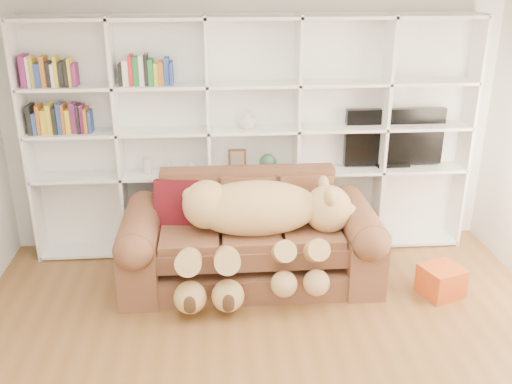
{
  "coord_description": "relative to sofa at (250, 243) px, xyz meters",
  "views": [
    {
      "loc": [
        -0.4,
        -3.17,
        2.82
      ],
      "look_at": [
        -0.02,
        1.63,
        0.9
      ],
      "focal_mm": 40.0,
      "sensor_mm": 36.0,
      "label": 1
    }
  ],
  "objects": [
    {
      "name": "tv",
      "position": [
        1.54,
        0.71,
        0.79
      ],
      "size": [
        1.03,
        0.18,
        0.61
      ],
      "color": "black",
      "rests_on": "bookshelf"
    },
    {
      "name": "figurine_short",
      "position": [
        -0.78,
        0.66,
        0.55
      ],
      "size": [
        0.08,
        0.08,
        0.13
      ],
      "primitive_type": "cylinder",
      "rotation": [
        0.0,
        0.0,
        0.08
      ],
      "color": "beige",
      "rests_on": "bookshelf"
    },
    {
      "name": "figurine_tall",
      "position": [
        -0.99,
        0.66,
        0.57
      ],
      "size": [
        0.1,
        0.1,
        0.17
      ],
      "primitive_type": "cylinder",
      "rotation": [
        0.0,
        0.0,
        -0.25
      ],
      "color": "beige",
      "rests_on": "bookshelf"
    },
    {
      "name": "bookshelf",
      "position": [
        -0.16,
        0.72,
        0.93
      ],
      "size": [
        4.43,
        0.35,
        2.4
      ],
      "color": "white",
      "rests_on": "floor"
    },
    {
      "name": "gift_box",
      "position": [
        1.72,
        -0.43,
        -0.24
      ],
      "size": [
        0.43,
        0.42,
        0.27
      ],
      "primitive_type": "cube",
      "rotation": [
        0.0,
        0.0,
        0.35
      ],
      "color": "#CD501B",
      "rests_on": "floor"
    },
    {
      "name": "throw_pillow",
      "position": [
        -0.66,
        0.17,
        0.36
      ],
      "size": [
        0.47,
        0.3,
        0.47
      ],
      "primitive_type": "cube",
      "rotation": [
        -0.24,
        0.0,
        -0.1
      ],
      "color": "#530E17",
      "rests_on": "sofa"
    },
    {
      "name": "green_vase",
      "position": [
        0.23,
        0.66,
        0.58
      ],
      "size": [
        0.17,
        0.17,
        0.17
      ],
      "primitive_type": "sphere",
      "color": "#31603E",
      "rests_on": "bookshelf"
    },
    {
      "name": "shelf_vase",
      "position": [
        0.02,
        0.66,
        1.03
      ],
      "size": [
        0.22,
        0.22,
        0.19
      ],
      "primitive_type": "imported",
      "rotation": [
        0.0,
        0.0,
        -0.24
      ],
      "color": "beige",
      "rests_on": "bookshelf"
    },
    {
      "name": "picture_frame",
      "position": [
        -0.08,
        0.66,
        0.61
      ],
      "size": [
        0.18,
        0.03,
        0.22
      ],
      "primitive_type": "cube",
      "rotation": [
        0.0,
        0.0,
        -0.05
      ],
      "color": "#57301E",
      "rests_on": "bookshelf"
    },
    {
      "name": "snow_globe",
      "position": [
        -0.55,
        0.66,
        0.55
      ],
      "size": [
        0.11,
        0.11,
        0.11
      ],
      "primitive_type": "sphere",
      "color": "silver",
      "rests_on": "bookshelf"
    },
    {
      "name": "sofa",
      "position": [
        0.0,
        0.0,
        0.0
      ],
      "size": [
        2.37,
        1.02,
        1.0
      ],
      "color": "brown",
      "rests_on": "floor"
    },
    {
      "name": "wall_back",
      "position": [
        0.08,
        0.86,
        0.97
      ],
      "size": [
        5.0,
        0.02,
        2.7
      ],
      "primitive_type": "cube",
      "color": "silver",
      "rests_on": "floor"
    },
    {
      "name": "teddy_bear",
      "position": [
        0.06,
        -0.2,
        0.31
      ],
      "size": [
        1.69,
        0.95,
        0.98
      ],
      "rotation": [
        0.0,
        0.0,
        -0.14
      ],
      "color": "tan",
      "rests_on": "sofa"
    }
  ]
}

